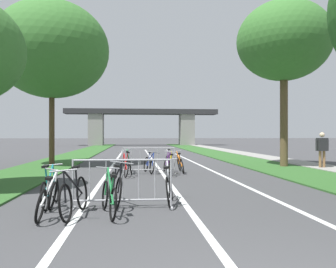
# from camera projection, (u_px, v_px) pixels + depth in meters

# --- Properties ---
(grass_verge_left) EXTENTS (2.79, 57.79, 0.05)m
(grass_verge_left) POSITION_uv_depth(u_px,v_px,m) (76.00, 155.00, 25.46)
(grass_verge_left) COLOR #2D5B26
(grass_verge_left) RESTS_ON ground
(grass_verge_right) EXTENTS (2.79, 57.79, 0.05)m
(grass_verge_right) POSITION_uv_depth(u_px,v_px,m) (220.00, 155.00, 26.53)
(grass_verge_right) COLOR #2D5B26
(grass_verge_right) RESTS_ON ground
(sidewalk_path_right) EXTENTS (1.70, 57.79, 0.08)m
(sidewalk_path_right) POSITION_uv_depth(u_px,v_px,m) (248.00, 154.00, 26.75)
(sidewalk_path_right) COLOR gray
(sidewalk_path_right) RESTS_ON ground
(lane_stripe_center) EXTENTS (0.14, 33.43, 0.01)m
(lane_stripe_center) POSITION_uv_depth(u_px,v_px,m) (155.00, 163.00, 19.10)
(lane_stripe_center) COLOR silver
(lane_stripe_center) RESTS_ON ground
(lane_stripe_right_lane) EXTENTS (0.14, 33.43, 0.01)m
(lane_stripe_right_lane) POSITION_uv_depth(u_px,v_px,m) (194.00, 162.00, 19.32)
(lane_stripe_right_lane) COLOR silver
(lane_stripe_right_lane) RESTS_ON ground
(lane_stripe_left_lane) EXTENTS (0.14, 33.43, 0.01)m
(lane_stripe_left_lane) POSITION_uv_depth(u_px,v_px,m) (114.00, 163.00, 18.89)
(lane_stripe_left_lane) COLOR silver
(lane_stripe_left_lane) RESTS_ON ground
(overpass_bridge) EXTENTS (21.86, 2.88, 5.24)m
(overpass_bridge) POSITION_uv_depth(u_px,v_px,m) (142.00, 121.00, 50.00)
(overpass_bridge) COLOR #2D2D30
(overpass_bridge) RESTS_ON ground
(tree_left_maple_mid) EXTENTS (5.75, 5.75, 8.31)m
(tree_left_maple_mid) POSITION_uv_depth(u_px,v_px,m) (52.00, 50.00, 17.46)
(tree_left_maple_mid) COLOR #4C3823
(tree_left_maple_mid) RESTS_ON ground
(tree_right_cypress_far) EXTENTS (4.49, 4.49, 7.99)m
(tree_right_cypress_far) POSITION_uv_depth(u_px,v_px,m) (284.00, 41.00, 16.55)
(tree_right_cypress_far) COLOR brown
(tree_right_cypress_far) RESTS_ON ground
(crowd_barrier_nearest) EXTENTS (2.13, 0.47, 1.05)m
(crowd_barrier_nearest) POSITION_uv_depth(u_px,v_px,m) (122.00, 184.00, 7.28)
(crowd_barrier_nearest) COLOR #ADADB2
(crowd_barrier_nearest) RESTS_ON ground
(crowd_barrier_second) EXTENTS (2.13, 0.47, 1.05)m
(crowd_barrier_second) POSITION_uv_depth(u_px,v_px,m) (149.00, 161.00, 13.65)
(crowd_barrier_second) COLOR #ADADB2
(crowd_barrier_second) RESTS_ON ground
(bicycle_black_0) EXTENTS (0.65, 1.75, 1.02)m
(bicycle_black_0) POSITION_uv_depth(u_px,v_px,m) (115.00, 187.00, 7.68)
(bicycle_black_0) COLOR black
(bicycle_black_0) RESTS_ON ground
(bicycle_green_1) EXTENTS (0.52, 1.70, 1.00)m
(bicycle_green_1) POSITION_uv_depth(u_px,v_px,m) (130.00, 164.00, 14.07)
(bicycle_green_1) COLOR black
(bicycle_green_1) RESTS_ON ground
(bicycle_blue_2) EXTENTS (0.66, 1.59, 0.91)m
(bicycle_blue_2) POSITION_uv_depth(u_px,v_px,m) (149.00, 164.00, 14.10)
(bicycle_blue_2) COLOR black
(bicycle_blue_2) RESTS_ON ground
(bicycle_yellow_3) EXTENTS (0.45, 1.71, 0.93)m
(bicycle_yellow_3) POSITION_uv_depth(u_px,v_px,m) (170.00, 166.00, 13.35)
(bicycle_yellow_3) COLOR black
(bicycle_yellow_3) RESTS_ON ground
(bicycle_orange_4) EXTENTS (0.45, 1.65, 0.91)m
(bicycle_orange_4) POSITION_uv_depth(u_px,v_px,m) (180.00, 164.00, 14.21)
(bicycle_orange_4) COLOR black
(bicycle_orange_4) RESTS_ON ground
(bicycle_white_5) EXTENTS (0.48, 1.68, 0.89)m
(bicycle_white_5) POSITION_uv_depth(u_px,v_px,m) (48.00, 199.00, 6.57)
(bicycle_white_5) COLOR black
(bicycle_white_5) RESTS_ON ground
(bicycle_red_6) EXTENTS (0.51, 1.71, 0.93)m
(bicycle_red_6) POSITION_uv_depth(u_px,v_px,m) (124.00, 167.00, 12.97)
(bicycle_red_6) COLOR black
(bicycle_red_6) RESTS_ON ground
(bicycle_silver_7) EXTENTS (0.49, 1.70, 1.00)m
(bicycle_silver_7) POSITION_uv_depth(u_px,v_px,m) (169.00, 187.00, 7.84)
(bicycle_silver_7) COLOR black
(bicycle_silver_7) RESTS_ON ground
(bicycle_purple_8) EXTENTS (0.51, 1.76, 0.97)m
(bicycle_purple_8) POSITION_uv_depth(u_px,v_px,m) (167.00, 164.00, 14.16)
(bicycle_purple_8) COLOR black
(bicycle_purple_8) RESTS_ON ground
(bicycle_teal_9) EXTENTS (0.44, 1.57, 0.92)m
(bicycle_teal_9) POSITION_uv_depth(u_px,v_px,m) (50.00, 190.00, 7.51)
(bicycle_teal_9) COLOR black
(bicycle_teal_9) RESTS_ON ground
(bicycle_black_10) EXTENTS (0.53, 1.75, 0.96)m
(bicycle_black_10) POSITION_uv_depth(u_px,v_px,m) (74.00, 196.00, 6.63)
(bicycle_black_10) COLOR black
(bicycle_black_10) RESTS_ON ground
(bicycle_green_11) EXTENTS (0.52, 1.62, 0.91)m
(bicycle_green_11) POSITION_uv_depth(u_px,v_px,m) (109.00, 197.00, 6.69)
(bicycle_green_11) COLOR black
(bicycle_green_11) RESTS_ON ground
(pedestrian_with_backpack) EXTENTS (0.61, 0.29, 1.67)m
(pedestrian_with_backpack) POSITION_uv_depth(u_px,v_px,m) (322.00, 147.00, 15.62)
(pedestrian_with_backpack) COLOR olive
(pedestrian_with_backpack) RESTS_ON ground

